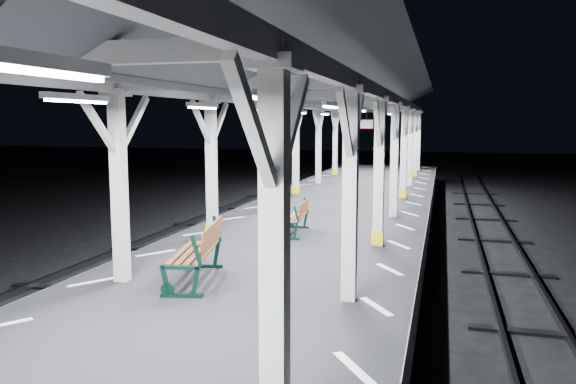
% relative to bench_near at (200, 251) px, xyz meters
% --- Properties ---
extents(ground, '(120.00, 120.00, 0.00)m').
position_rel_bench_near_xyz_m(ground, '(0.67, 1.68, -1.55)').
color(ground, black).
rests_on(ground, ground).
extents(platform, '(6.00, 50.00, 1.00)m').
position_rel_bench_near_xyz_m(platform, '(0.67, 1.68, -1.05)').
color(platform, black).
rests_on(platform, ground).
extents(hazard_stripes_left, '(1.00, 48.00, 0.01)m').
position_rel_bench_near_xyz_m(hazard_stripes_left, '(-1.78, 1.68, -0.54)').
color(hazard_stripes_left, silver).
rests_on(hazard_stripes_left, platform).
extents(hazard_stripes_right, '(1.00, 48.00, 0.01)m').
position_rel_bench_near_xyz_m(hazard_stripes_right, '(3.12, 1.68, -0.54)').
color(hazard_stripes_right, silver).
rests_on(hazard_stripes_right, platform).
extents(track_left, '(2.20, 60.00, 0.16)m').
position_rel_bench_near_xyz_m(track_left, '(-4.33, 1.68, -1.47)').
color(track_left, '#2D2D33').
rests_on(track_left, ground).
extents(track_right, '(2.20, 60.00, 0.16)m').
position_rel_bench_near_xyz_m(track_right, '(5.67, 1.68, -1.47)').
color(track_right, '#2D2D33').
rests_on(track_right, ground).
extents(canopy, '(5.40, 49.00, 4.65)m').
position_rel_bench_near_xyz_m(canopy, '(0.67, 1.66, 3.01)').
color(canopy, beige).
rests_on(canopy, platform).
extents(bench_near, '(1.08, 2.00, 1.03)m').
position_rel_bench_near_xyz_m(bench_near, '(0.00, 0.00, 0.00)').
color(bench_near, black).
rests_on(bench_near, platform).
extents(bench_mid, '(0.69, 1.56, 0.82)m').
position_rel_bench_near_xyz_m(bench_mid, '(0.58, 4.50, -0.11)').
color(bench_mid, black).
rests_on(bench_mid, platform).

